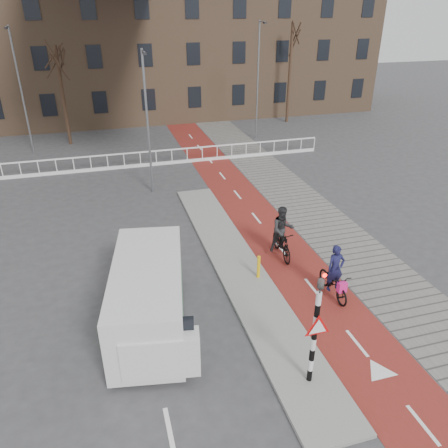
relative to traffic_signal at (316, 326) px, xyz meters
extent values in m
plane|color=#38383A|center=(0.60, 2.02, -1.99)|extent=(120.00, 120.00, 0.00)
cube|color=maroon|center=(2.10, 12.02, -1.98)|extent=(2.50, 60.00, 0.01)
cube|color=slate|center=(4.90, 12.02, -1.98)|extent=(3.00, 60.00, 0.01)
cube|color=gray|center=(-0.10, 6.02, -1.93)|extent=(1.80, 16.00, 0.12)
cylinder|color=black|center=(0.00, 0.02, -0.43)|extent=(0.14, 0.14, 2.88)
imported|color=black|center=(0.00, 0.02, 1.41)|extent=(0.13, 0.16, 0.80)
cylinder|color=#FF0C05|center=(0.00, -0.12, 1.59)|extent=(0.11, 0.02, 0.11)
cylinder|color=yellow|center=(0.38, 5.08, -1.42)|extent=(0.12, 0.12, 0.89)
imported|color=black|center=(2.58, 3.47, -1.49)|extent=(0.67, 1.89, 0.99)
imported|color=#17173F|center=(2.58, 3.47, -0.88)|extent=(0.63, 0.42, 1.72)
cube|color=#E32082|center=(2.57, 2.92, -1.29)|extent=(0.30, 0.20, 0.37)
imported|color=black|center=(1.86, 6.44, -1.36)|extent=(0.71, 2.09, 1.24)
imported|color=#232426|center=(1.86, 6.44, -0.77)|extent=(0.99, 0.79, 1.94)
cube|color=silver|center=(-3.81, 3.56, -0.80)|extent=(2.93, 5.46, 2.07)
cube|color=green|center=(-4.85, 3.56, -0.90)|extent=(0.59, 3.27, 0.55)
cube|color=green|center=(-2.76, 3.56, -0.90)|extent=(0.59, 3.27, 0.55)
cube|color=black|center=(-3.81, 1.32, -0.40)|extent=(1.84, 0.37, 0.90)
cylinder|color=black|center=(-4.98, 1.98, -1.63)|extent=(0.38, 0.76, 0.72)
cylinder|color=black|center=(-3.25, 1.67, -1.63)|extent=(0.38, 0.76, 0.72)
cylinder|color=black|center=(-4.37, 5.44, -1.63)|extent=(0.38, 0.76, 0.72)
cylinder|color=black|center=(-2.64, 5.14, -1.63)|extent=(0.38, 0.76, 0.72)
cube|color=silver|center=(-4.40, 19.02, -1.04)|extent=(28.00, 0.08, 0.08)
cube|color=silver|center=(-4.40, 19.02, -1.89)|extent=(28.00, 0.10, 0.20)
cube|color=#7F6047|center=(-2.40, 34.02, 4.01)|extent=(46.00, 10.00, 12.00)
cylinder|color=#301F15|center=(-6.79, 25.47, 1.39)|extent=(0.23, 0.23, 6.76)
cylinder|color=#301F15|center=(11.16, 27.36, 1.96)|extent=(0.24, 0.24, 7.90)
cylinder|color=slate|center=(-2.23, 14.69, 1.69)|extent=(0.12, 0.12, 7.35)
cylinder|color=slate|center=(-9.19, 23.96, 2.05)|extent=(0.12, 0.12, 8.08)
cylinder|color=slate|center=(6.81, 23.19, 2.13)|extent=(0.12, 0.12, 8.23)
camera|label=1|loc=(-4.61, -7.65, 7.25)|focal=35.00mm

